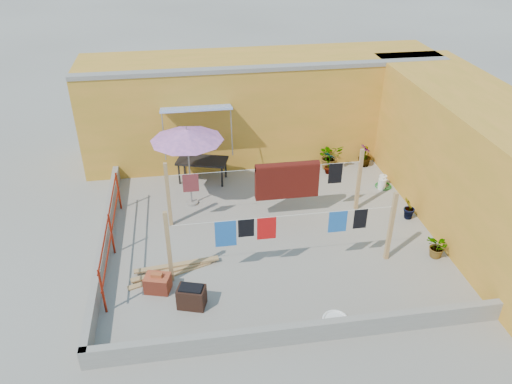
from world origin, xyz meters
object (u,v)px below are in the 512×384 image
at_px(patio_umbrella, 187,135).
at_px(green_hose, 383,186).
at_px(water_jug_b, 383,180).
at_px(plant_back_a, 330,156).
at_px(brick_stack, 158,283).
at_px(white_basin, 335,320).
at_px(outdoor_table, 202,162).
at_px(brazier, 192,297).
at_px(water_jug_a, 382,184).

height_order(patio_umbrella, green_hose, patio_umbrella).
height_order(water_jug_b, plant_back_a, plant_back_a).
height_order(brick_stack, water_jug_b, brick_stack).
bearing_deg(white_basin, water_jug_b, 59.91).
height_order(outdoor_table, white_basin, outdoor_table).
height_order(brazier, water_jug_b, brazier).
distance_m(outdoor_table, plant_back_a, 3.97).
bearing_deg(patio_umbrella, plant_back_a, 18.27).
height_order(outdoor_table, brazier, outdoor_table).
bearing_deg(patio_umbrella, brazier, -92.46).
distance_m(brazier, water_jug_a, 6.97).
height_order(outdoor_table, green_hose, outdoor_table).
bearing_deg(water_jug_a, outdoor_table, 165.72).
height_order(brick_stack, white_basin, brick_stack).
height_order(brazier, water_jug_a, brazier).
bearing_deg(brick_stack, water_jug_a, 28.19).
relative_size(white_basin, water_jug_b, 1.49).
xyz_separation_m(patio_umbrella, water_jug_a, (5.52, -0.03, -1.91)).
relative_size(water_jug_b, green_hose, 0.74).
distance_m(brick_stack, brazier, 0.92).
xyz_separation_m(patio_umbrella, outdoor_table, (0.39, 1.27, -1.45)).
bearing_deg(green_hose, outdoor_table, 167.03).
relative_size(brick_stack, brazier, 0.94).
xyz_separation_m(outdoor_table, green_hose, (5.22, -1.20, -0.59)).
relative_size(brick_stack, water_jug_a, 1.70).
xyz_separation_m(brazier, water_jug_b, (5.79, 4.22, -0.09)).
relative_size(outdoor_table, brick_stack, 2.63).
distance_m(brazier, plant_back_a, 7.12).
xyz_separation_m(brazier, white_basin, (2.82, -0.91, -0.20)).
bearing_deg(water_jug_a, water_jug_b, 63.11).
bearing_deg(outdoor_table, green_hose, -12.97).
bearing_deg(outdoor_table, brazier, -96.09).
relative_size(brick_stack, plant_back_a, 0.73).
distance_m(water_jug_a, green_hose, 0.19).
xyz_separation_m(brazier, green_hose, (5.79, 4.12, -0.21)).
bearing_deg(brazier, green_hose, 35.44).
relative_size(brazier, water_jug_b, 1.81).
height_order(white_basin, plant_back_a, plant_back_a).
relative_size(brazier, green_hose, 1.33).
height_order(outdoor_table, water_jug_a, outdoor_table).
xyz_separation_m(outdoor_table, water_jug_b, (5.22, -1.11, -0.46)).
distance_m(water_jug_b, green_hose, 0.16).
xyz_separation_m(patio_umbrella, white_basin, (2.65, -4.96, -2.02)).
bearing_deg(white_basin, green_hose, 59.45).
relative_size(patio_umbrella, water_jug_b, 6.43).
xyz_separation_m(brazier, water_jug_a, (5.69, 4.02, -0.09)).
bearing_deg(brick_stack, white_basin, -23.06).
bearing_deg(green_hose, water_jug_b, 90.00).
bearing_deg(plant_back_a, water_jug_b, -45.21).
bearing_deg(green_hose, brick_stack, -151.48).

